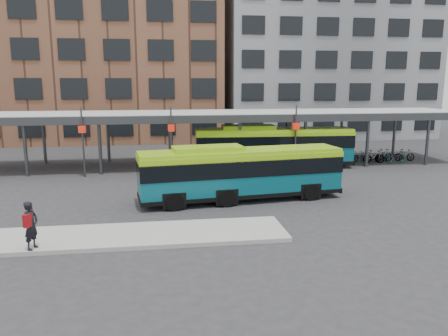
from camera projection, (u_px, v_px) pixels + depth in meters
ground at (237, 212)px, 22.03m from camera, size 120.00×120.00×0.00m
boarding_island at (121, 236)px, 18.33m from camera, size 14.00×3.00×0.18m
canopy at (208, 115)px, 33.76m from camera, size 40.00×6.53×4.80m
building_brick at (103, 41)px, 49.57m from camera, size 26.00×14.00×22.00m
building_grey at (321, 53)px, 53.41m from camera, size 24.00×14.00×20.00m
bus_front at (240, 172)px, 23.99m from camera, size 11.39×3.75×3.08m
bus_rear at (273, 145)px, 33.25m from camera, size 11.96×3.08×3.27m
pedestrian at (31, 225)px, 16.51m from camera, size 0.64×0.79×1.87m
bike_rack at (375, 156)px, 35.59m from camera, size 7.02×1.68×1.08m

